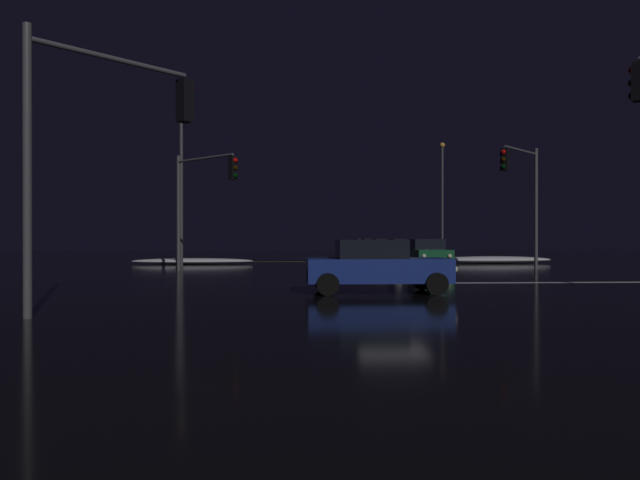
% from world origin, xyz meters
% --- Properties ---
extents(ground, '(120.00, 120.00, 0.10)m').
position_xyz_m(ground, '(0.00, 0.00, -0.05)').
color(ground, black).
extents(stop_line_north, '(0.35, 14.92, 0.01)m').
position_xyz_m(stop_line_north, '(0.00, 8.69, 0.00)').
color(stop_line_north, white).
rests_on(stop_line_north, ground).
extents(centre_line_ns, '(22.00, 0.15, 0.01)m').
position_xyz_m(centre_line_ns, '(0.00, 20.29, 0.00)').
color(centre_line_ns, yellow).
rests_on(centre_line_ns, ground).
extents(crosswalk_bar_east, '(14.92, 0.40, 0.01)m').
position_xyz_m(crosswalk_bar_east, '(8.79, 0.00, 0.00)').
color(crosswalk_bar_east, white).
rests_on(crosswalk_bar_east, ground).
extents(snow_bank_left_curb, '(7.50, 1.50, 0.37)m').
position_xyz_m(snow_bank_left_curb, '(-9.49, 16.75, 0.18)').
color(snow_bank_left_curb, white).
rests_on(snow_bank_left_curb, ground).
extents(snow_bank_right_curb, '(7.63, 1.50, 0.45)m').
position_xyz_m(snow_bank_right_curb, '(9.49, 16.78, 0.22)').
color(snow_bank_right_curb, white).
rests_on(snow_bank_right_curb, ground).
extents(sedan_green, '(2.02, 4.33, 1.57)m').
position_xyz_m(sedan_green, '(3.72, 10.49, 0.80)').
color(sedan_green, '#14512D').
rests_on(sedan_green, ground).
extents(sedan_silver, '(2.02, 4.33, 1.57)m').
position_xyz_m(sedan_silver, '(3.58, 15.78, 0.80)').
color(sedan_silver, '#B7B7BC').
rests_on(sedan_silver, ground).
extents(sedan_black, '(2.02, 4.33, 1.57)m').
position_xyz_m(sedan_black, '(3.50, 22.35, 0.80)').
color(sedan_black, black).
rests_on(sedan_black, ground).
extents(sedan_red, '(2.02, 4.33, 1.57)m').
position_xyz_m(sedan_red, '(3.42, 27.87, 0.80)').
color(sedan_red, maroon).
rests_on(sedan_red, ground).
extents(sedan_gray, '(2.02, 4.33, 1.57)m').
position_xyz_m(sedan_gray, '(3.61, 34.35, 0.80)').
color(sedan_gray, slate).
rests_on(sedan_gray, ground).
extents(sedan_blue_crossing, '(4.33, 2.02, 1.57)m').
position_xyz_m(sedan_blue_crossing, '(-1.17, -3.73, 0.80)').
color(sedan_blue_crossing, navy).
rests_on(sedan_blue_crossing, ground).
extents(traffic_signal_ne, '(2.92, 2.92, 6.23)m').
position_xyz_m(traffic_signal_ne, '(7.98, 7.98, 4.27)').
color(traffic_signal_ne, '#4C4C51').
rests_on(traffic_signal_ne, ground).
extents(traffic_signal_sw, '(3.04, 3.04, 5.95)m').
position_xyz_m(traffic_signal_sw, '(-7.90, -7.90, 4.10)').
color(traffic_signal_sw, '#4C4C51').
rests_on(traffic_signal_sw, ground).
extents(traffic_signal_nw, '(3.24, 3.24, 5.70)m').
position_xyz_m(traffic_signal_nw, '(-7.78, 7.78, 3.95)').
color(traffic_signal_nw, '#4C4C51').
rests_on(traffic_signal_nw, ground).
extents(streetlamp_left_near, '(0.44, 0.44, 9.59)m').
position_xyz_m(streetlamp_left_near, '(-9.79, 14.29, 5.49)').
color(streetlamp_left_near, '#424247').
rests_on(streetlamp_left_near, ground).
extents(streetlamp_right_far, '(0.44, 0.44, 9.81)m').
position_xyz_m(streetlamp_right_far, '(9.79, 30.29, 5.61)').
color(streetlamp_right_far, '#424247').
rests_on(streetlamp_right_far, ground).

